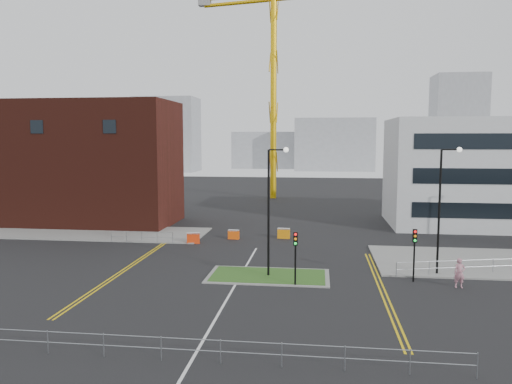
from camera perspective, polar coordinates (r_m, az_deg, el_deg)
ground at (r=28.71m, az=-4.34°, el=-13.78°), size 200.00×200.00×0.00m
pavement_left at (r=55.59m, az=-20.25°, el=-4.32°), size 28.00×8.00×0.12m
island_kerb at (r=35.95m, az=1.42°, el=-9.58°), size 8.60×4.60×0.08m
grass_island at (r=35.95m, az=1.42°, el=-9.55°), size 8.00×4.00×0.12m
brick_building at (r=61.50m, az=-20.37°, el=3.01°), size 24.20×10.07×14.24m
office_block at (r=62.03m, az=26.55°, el=1.99°), size 25.00×12.20×12.00m
tower_crane at (r=81.81m, az=6.17°, el=17.18°), size 52.12×11.64×36.90m
streetlamp_island at (r=34.87m, az=1.80°, el=-1.06°), size 1.46×0.36×9.18m
streetlamp_right_near at (r=37.72m, az=20.57°, el=-0.90°), size 1.46×0.36×9.18m
traffic_light_island at (r=33.24m, az=4.53°, el=-6.41°), size 0.28×0.33×3.65m
traffic_light_right at (r=35.76m, az=17.67°, el=-5.78°), size 0.28×0.33×3.65m
railing_front at (r=22.99m, az=-7.49°, el=-16.93°), size 24.05×0.05×1.10m
railing_left at (r=48.25m, az=-12.93°, el=-4.82°), size 6.05×0.05×1.10m
centre_line at (r=30.56m, az=-3.57°, el=-12.52°), size 0.15×30.00×0.01m
yellow_left_a at (r=40.41m, az=-14.15°, el=-8.05°), size 0.12×24.00×0.01m
yellow_left_b at (r=40.30m, az=-13.75°, el=-8.08°), size 0.12×24.00×0.01m
yellow_right_a at (r=34.11m, az=13.93°, el=-10.69°), size 0.12×20.00×0.01m
yellow_right_b at (r=34.15m, az=14.44°, el=-10.69°), size 0.12×20.00×0.01m
skyline_a at (r=153.34m, az=-10.09°, el=6.48°), size 18.00×12.00×22.00m
skyline_b at (r=156.51m, az=8.92°, el=5.39°), size 24.00×12.00×16.00m
skyline_c at (r=156.57m, az=22.03°, el=7.22°), size 14.00×12.00×28.00m
skyline_d at (r=167.03m, az=2.61°, el=4.81°), size 30.00×12.00×12.00m
pedestrian at (r=35.75m, az=22.24°, el=-8.57°), size 0.72×0.48×1.96m
barrier_left at (r=47.16m, az=-7.19°, el=-5.20°), size 1.26×0.70×1.01m
barrier_mid at (r=48.87m, az=-2.57°, el=-4.83°), size 1.11×0.45×0.91m
barrier_right at (r=49.21m, az=3.19°, el=-4.69°), size 1.23×0.50×1.01m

